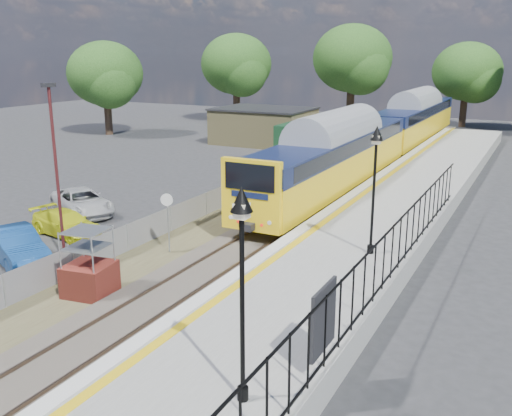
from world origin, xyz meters
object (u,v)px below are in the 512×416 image
Objects in this scene: brick_plinth at (89,264)px; car_blue at (16,246)px; train at (384,132)px; car_white at (82,202)px; victorian_lamp_south at (242,246)px; victorian_lamp_north at (375,160)px; speed_sign at (168,214)px; carpark_lamp at (56,162)px; car_yellow at (66,223)px.

brick_plinth reaches higher than car_blue.
car_white is (-9.92, -19.78, -1.72)m from train.
victorian_lamp_south and victorian_lamp_north have the same top height.
speed_sign is (-2.65, -22.52, -0.67)m from train.
speed_sign is (-8.15, 8.68, -2.62)m from victorian_lamp_south.
victorian_lamp_north reaches higher than brick_plinth.
train is 16.28× the size of speed_sign.
brick_plinth is at bearing -107.57° from car_white.
victorian_lamp_south is at bearing -26.74° from brick_plinth.
car_blue is (-12.78, 5.10, -3.61)m from victorian_lamp_south.
speed_sign is 0.60× the size of car_blue.
victorian_lamp_south is 14.23m from car_blue.
victorian_lamp_north is at bearing -67.96° from car_white.
car_blue is at bearing -161.67° from speed_sign.
car_blue is at bearing 158.24° from victorian_lamp_south.
carpark_lamp reaches higher than car_blue.
carpark_lamp is at bearing -161.45° from victorian_lamp_north.
brick_plinth is 0.94× the size of speed_sign.
victorian_lamp_south is 1.02× the size of car_white.
train is 5.98× the size of carpark_lamp.
brick_plinth reaches higher than car_white.
train is 9.06× the size of car_white.
victorian_lamp_north is 8.48m from speed_sign.
car_blue is at bearing -140.06° from carpark_lamp.
speed_sign is at bearing 133.21° from victorian_lamp_south.
victorian_lamp_south is 19.54m from car_white.
carpark_lamp reaches higher than victorian_lamp_south.
carpark_lamp is at bearing -115.13° from car_white.
car_blue is (-12.58, -4.90, -3.61)m from victorian_lamp_north.
car_blue is 3.49m from car_yellow.
car_yellow is at bearing 162.58° from speed_sign.
brick_plinth is 0.61× the size of car_yellow.
brick_plinth is 4.90m from carpark_lamp.
carpark_lamp reaches higher than train.
train is at bearing -8.69° from car_yellow.
carpark_lamp is at bearing -103.39° from train.
train is at bearing 104.04° from victorian_lamp_north.
carpark_lamp is at bearing -125.82° from car_yellow.
carpark_lamp is 1.52× the size of car_white.
car_white is at bearing 140.07° from speed_sign.
victorian_lamp_north reaches higher than car_yellow.
victorian_lamp_south is 13.03m from carpark_lamp.
victorian_lamp_north is 1.02× the size of car_white.
victorian_lamp_south is at bearing -88.85° from victorian_lamp_north.
brick_plinth is 4.88m from car_blue.
brick_plinth is at bearing -95.35° from train.
victorian_lamp_south is 1.83× the size of speed_sign.
carpark_lamp reaches higher than speed_sign.
train reaches higher than car_white.
speed_sign is (-7.95, -1.32, -2.62)m from victorian_lamp_north.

